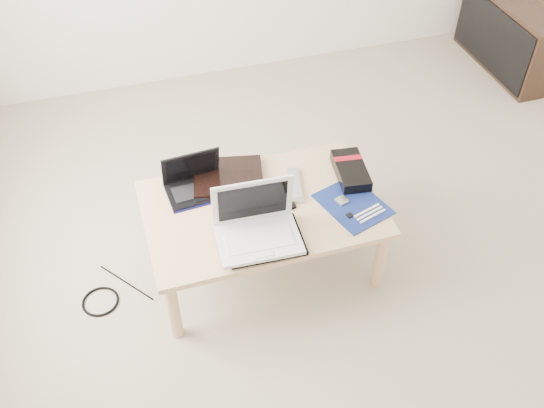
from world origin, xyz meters
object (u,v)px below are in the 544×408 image
object	(u,v)px
netbook	(195,183)
gpu_box	(351,171)
coffee_table	(262,214)
white_laptop	(257,226)
media_cabinet	(516,34)

from	to	relation	value
netbook	gpu_box	distance (m)	0.76
coffee_table	white_laptop	size ratio (longest dim) A/B	2.94
media_cabinet	gpu_box	bearing A→B (deg)	-145.83
white_laptop	gpu_box	bearing A→B (deg)	25.77
coffee_table	gpu_box	size ratio (longest dim) A/B	3.71
netbook	white_laptop	world-z (taller)	white_laptop
media_cabinet	gpu_box	xyz separation A→B (m)	(-1.78, -1.21, 0.18)
coffee_table	netbook	xyz separation A→B (m)	(-0.27, 0.21, 0.09)
media_cabinet	white_laptop	size ratio (longest dim) A/B	2.40
netbook	gpu_box	size ratio (longest dim) A/B	1.00
media_cabinet	gpu_box	size ratio (longest dim) A/B	3.04
white_laptop	gpu_box	xyz separation A→B (m)	(0.56, 0.27, -0.04)
media_cabinet	gpu_box	distance (m)	2.16
netbook	gpu_box	bearing A→B (deg)	-9.11
media_cabinet	netbook	size ratio (longest dim) A/B	3.05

